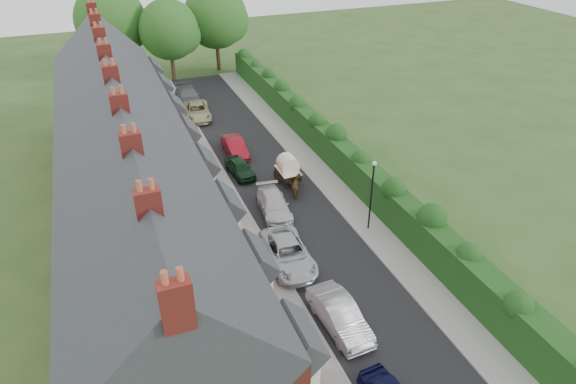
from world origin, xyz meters
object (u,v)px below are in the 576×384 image
horse_cart (288,168)px  car_silver_a (340,315)px  car_grey (188,96)px  horse (297,187)px  car_beige (197,111)px  car_red (235,147)px  car_green (240,168)px  lamppost (372,187)px  car_white (274,205)px  car_silver_b (288,253)px

horse_cart → car_silver_a: bearing=-101.1°
car_silver_a → car_grey: bearing=87.5°
horse → car_beige: bearing=-57.1°
car_red → car_green: bearing=-99.8°
lamppost → horse_cart: lamppost is taller
horse → horse_cart: horse_cart is taller
car_white → horse: 2.88m
car_red → car_grey: 13.67m
car_silver_a → car_red: size_ratio=1.10×
lamppost → car_silver_b: size_ratio=0.96×
car_white → car_red: 10.00m
car_green → car_beige: 12.93m
car_white → car_red: car_red is taller
car_red → car_beige: (-1.22, 9.18, 0.02)m
car_silver_b → horse: bearing=66.5°
car_white → car_grey: 23.64m
car_grey → horse: bearing=-79.5°
car_red → horse: size_ratio=2.39×
car_silver_a → car_grey: car_grey is taller
car_silver_a → car_white: size_ratio=1.01×
car_beige → horse_cart: horse_cart is taller
car_silver_a → car_beige: size_ratio=0.91×
lamppost → car_grey: 28.65m
car_grey → lamppost: bearing=-75.8°
car_silver_b → car_beige: bearing=92.9°
car_red → car_beige: 9.26m
car_grey → horse_cart: (3.60, -20.10, 0.60)m
car_white → car_red: bearing=96.4°
lamppost → horse: size_ratio=2.87×
car_red → car_silver_a: bearing=-91.4°
car_green → horse: (3.03, -4.69, 0.12)m
car_silver_b → car_white: 5.72m
car_silver_b → horse: (3.54, 7.18, 0.01)m
car_green → car_red: size_ratio=0.88×
car_green → horse: 5.59m
car_silver_b → horse: horse is taller
car_silver_a → car_green: car_silver_a is taller
horse_cart → lamppost: bearing=-70.0°
car_red → car_beige: car_beige is taller
car_white → car_grey: size_ratio=0.85×
car_grey → car_red: bearing=-83.6°
car_beige → car_grey: bearing=96.6°
car_green → car_red: 3.79m
car_silver_b → horse: size_ratio=3.00×
car_silver_b → car_grey: (-0.06, 29.22, 0.06)m
horse_cart → car_red: bearing=110.1°
car_grey → car_silver_a: bearing=-87.7°
car_white → horse_cart: 4.32m
car_silver_a → car_white: bearing=83.8°
lamppost → car_beige: lamppost is taller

